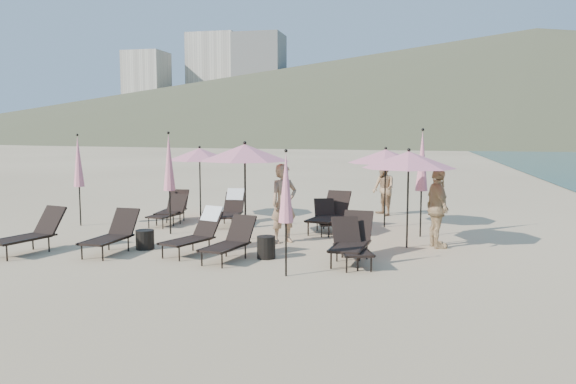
% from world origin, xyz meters
% --- Properties ---
extents(ground, '(800.00, 800.00, 0.00)m').
position_xyz_m(ground, '(0.00, 0.00, 0.00)').
color(ground, '#D6BA8C').
rests_on(ground, ground).
extents(volcanic_headland, '(690.00, 690.00, 55.00)m').
position_xyz_m(volcanic_headland, '(71.37, 302.62, 26.49)').
color(volcanic_headland, brown).
rests_on(volcanic_headland, ground).
extents(hotel_skyline, '(109.00, 82.00, 55.00)m').
position_xyz_m(hotel_skyline, '(-93.62, 271.21, 24.18)').
color(hotel_skyline, beige).
rests_on(hotel_skyline, ground).
extents(lounger_0, '(1.04, 1.80, 0.98)m').
position_xyz_m(lounger_0, '(-5.28, -0.26, 0.46)').
color(lounger_0, black).
rests_on(lounger_0, ground).
extents(lounger_1, '(0.68, 1.63, 0.92)m').
position_xyz_m(lounger_1, '(-3.50, 0.15, 0.43)').
color(lounger_1, black).
rests_on(lounger_1, ground).
extents(lounger_2, '(1.06, 1.69, 0.99)m').
position_xyz_m(lounger_2, '(-1.66, 0.57, 0.47)').
color(lounger_2, black).
rests_on(lounger_2, ground).
extents(lounger_3, '(0.88, 1.61, 0.87)m').
position_xyz_m(lounger_3, '(-0.71, 0.09, 0.41)').
color(lounger_3, black).
rests_on(lounger_3, ground).
extents(lounger_4, '(0.78, 1.74, 0.98)m').
position_xyz_m(lounger_4, '(1.82, 0.55, 0.46)').
color(lounger_4, black).
rests_on(lounger_4, ground).
extents(lounger_5, '(1.06, 1.64, 0.88)m').
position_xyz_m(lounger_5, '(1.82, 0.31, 0.41)').
color(lounger_5, black).
rests_on(lounger_5, ground).
extents(lounger_6, '(0.77, 1.65, 0.92)m').
position_xyz_m(lounger_6, '(-4.02, 4.51, 0.43)').
color(lounger_6, black).
rests_on(lounger_6, ground).
extents(lounger_7, '(0.74, 1.53, 0.84)m').
position_xyz_m(lounger_7, '(-3.91, 3.98, 0.39)').
color(lounger_7, black).
rests_on(lounger_7, ground).
extents(lounger_8, '(0.71, 1.65, 1.01)m').
position_xyz_m(lounger_8, '(-2.16, 4.41, 0.48)').
color(lounger_8, black).
rests_on(lounger_8, ground).
extents(lounger_9, '(0.97, 1.58, 0.85)m').
position_xyz_m(lounger_9, '(0.76, 3.79, 0.40)').
color(lounger_9, black).
rests_on(lounger_9, ground).
extents(lounger_10, '(1.04, 1.92, 1.05)m').
position_xyz_m(lounger_10, '(0.82, 3.96, 0.49)').
color(lounger_10, black).
rests_on(lounger_10, ground).
extents(umbrella_open_0, '(2.29, 2.29, 2.47)m').
position_xyz_m(umbrella_open_0, '(-1.08, 2.36, 2.18)').
color(umbrella_open_0, black).
rests_on(umbrella_open_0, ground).
extents(umbrella_open_1, '(2.16, 2.16, 2.32)m').
position_xyz_m(umbrella_open_1, '(2.91, 2.22, 2.05)').
color(umbrella_open_1, black).
rests_on(umbrella_open_1, ground).
extents(umbrella_open_2, '(2.11, 2.11, 2.27)m').
position_xyz_m(umbrella_open_2, '(-3.52, 5.43, 2.00)').
color(umbrella_open_2, black).
rests_on(umbrella_open_2, ground).
extents(umbrella_open_3, '(2.12, 2.12, 2.28)m').
position_xyz_m(umbrella_open_3, '(2.23, 4.98, 2.02)').
color(umbrella_open_3, black).
rests_on(umbrella_open_3, ground).
extents(umbrella_closed_0, '(0.28, 0.28, 2.38)m').
position_xyz_m(umbrella_closed_0, '(0.75, -0.96, 1.66)').
color(umbrella_closed_0, black).
rests_on(umbrella_closed_0, ground).
extents(umbrella_closed_1, '(0.33, 0.33, 2.79)m').
position_xyz_m(umbrella_closed_1, '(3.22, 3.71, 1.94)').
color(umbrella_closed_1, black).
rests_on(umbrella_closed_1, ground).
extents(umbrella_closed_2, '(0.31, 0.31, 2.65)m').
position_xyz_m(umbrella_closed_2, '(-6.34, 3.27, 1.84)').
color(umbrella_closed_2, black).
rests_on(umbrella_closed_2, ground).
extents(umbrella_closed_3, '(0.32, 0.32, 2.71)m').
position_xyz_m(umbrella_closed_3, '(-3.24, 2.61, 1.88)').
color(umbrella_closed_3, black).
rests_on(umbrella_closed_3, ground).
extents(side_table_0, '(0.42, 0.42, 0.44)m').
position_xyz_m(side_table_0, '(-2.98, 0.69, 0.22)').
color(side_table_0, black).
rests_on(side_table_0, ground).
extents(side_table_1, '(0.40, 0.40, 0.48)m').
position_xyz_m(side_table_1, '(-0.00, 0.39, 0.24)').
color(side_table_1, black).
rests_on(side_table_1, ground).
extents(beachgoer_a, '(0.82, 0.82, 1.92)m').
position_xyz_m(beachgoer_a, '(-0.04, 2.18, 0.96)').
color(beachgoer_a, '#A87E5B').
rests_on(beachgoer_a, ground).
extents(beachgoer_b, '(1.00, 1.06, 1.72)m').
position_xyz_m(beachgoer_b, '(2.05, 7.30, 0.86)').
color(beachgoer_b, '#A57C55').
rests_on(beachgoer_b, ground).
extents(beachgoer_c, '(0.79, 1.18, 1.86)m').
position_xyz_m(beachgoer_c, '(3.59, 2.39, 0.93)').
color(beachgoer_c, tan).
rests_on(beachgoer_c, ground).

